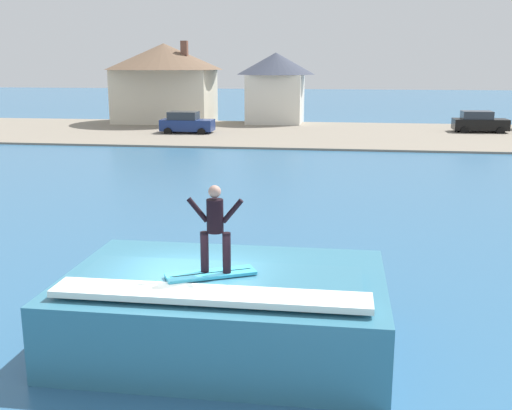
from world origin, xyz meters
The scene contains 9 objects.
ground_plane centered at (0.00, 0.00, 0.00)m, with size 260.00×260.00×0.00m, color #30638C.
wave_crest centered at (0.65, 0.09, 0.80)m, with size 6.43×4.32×1.70m.
surfboard centered at (0.50, -0.43, 1.73)m, with size 1.76×1.20×0.06m.
surfer centered at (0.59, -0.38, 2.71)m, with size 1.09×0.32×1.71m.
shoreline_bank centered at (0.00, 38.93, 0.07)m, with size 120.00×18.90×0.14m.
car_near_shore centered at (-9.80, 37.42, 0.95)m, with size 4.26×2.21×1.86m.
car_far_shore centered at (14.02, 41.49, 0.95)m, with size 4.34×2.27×1.86m.
house_with_chimney centered at (-14.13, 46.20, 4.51)m, with size 11.16×11.16×7.72m.
house_small_cottage centered at (-3.62, 47.62, 3.81)m, with size 7.43×7.43×6.70m.
Camera 1 is at (2.94, -11.34, 5.68)m, focal length 42.88 mm.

